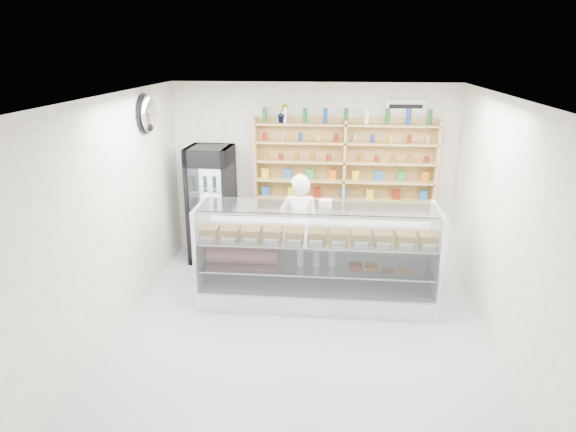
# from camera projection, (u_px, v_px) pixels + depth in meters

# --- Properties ---
(room) EXTENTS (5.00, 5.00, 5.00)m
(room) POSITION_uv_depth(u_px,v_px,m) (302.00, 221.00, 5.91)
(room) COLOR #A3A3A7
(room) RESTS_ON ground
(display_counter) EXTENTS (3.13, 0.93, 1.36)m
(display_counter) POSITION_uv_depth(u_px,v_px,m) (316.00, 275.00, 6.93)
(display_counter) COLOR white
(display_counter) RESTS_ON floor
(shop_worker) EXTENTS (0.60, 0.41, 1.61)m
(shop_worker) POSITION_uv_depth(u_px,v_px,m) (299.00, 227.00, 7.48)
(shop_worker) COLOR white
(shop_worker) RESTS_ON floor
(drinks_cooler) EXTENTS (0.70, 0.68, 1.86)m
(drinks_cooler) POSITION_uv_depth(u_px,v_px,m) (212.00, 204.00, 8.13)
(drinks_cooler) COLOR black
(drinks_cooler) RESTS_ON floor
(wall_shelving) EXTENTS (2.84, 0.28, 1.33)m
(wall_shelving) POSITION_uv_depth(u_px,v_px,m) (344.00, 162.00, 8.02)
(wall_shelving) COLOR tan
(wall_shelving) RESTS_ON back_wall
(potted_plant) EXTENTS (0.18, 0.16, 0.29)m
(potted_plant) POSITION_uv_depth(u_px,v_px,m) (283.00, 113.00, 7.87)
(potted_plant) COLOR #1E6626
(potted_plant) RESTS_ON wall_shelving
(security_mirror) EXTENTS (0.15, 0.50, 0.50)m
(security_mirror) POSITION_uv_depth(u_px,v_px,m) (148.00, 114.00, 6.91)
(security_mirror) COLOR silver
(security_mirror) RESTS_ON left_wall
(wall_sign) EXTENTS (0.62, 0.03, 0.20)m
(wall_sign) POSITION_uv_depth(u_px,v_px,m) (406.00, 106.00, 7.79)
(wall_sign) COLOR white
(wall_sign) RESTS_ON back_wall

